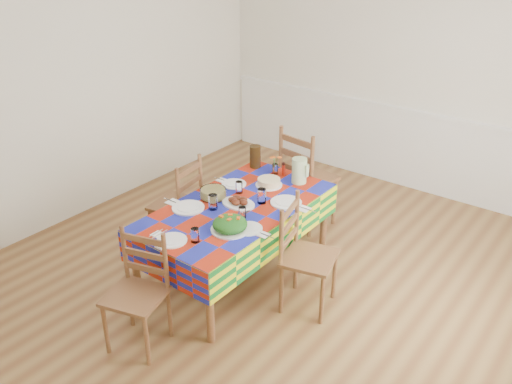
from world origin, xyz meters
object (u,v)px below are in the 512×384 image
(green_pitcher, at_px, (299,171))
(chair_right, at_px, (304,256))
(meat_platter, at_px, (238,202))
(tea_pitcher, at_px, (255,156))
(chair_far, at_px, (305,179))
(chair_left, at_px, (179,205))
(chair_near, at_px, (138,293))
(dining_table, at_px, (236,213))

(green_pitcher, height_order, chair_right, chair_right)
(meat_platter, distance_m, tea_pitcher, 0.78)
(chair_far, bearing_deg, chair_left, 66.51)
(green_pitcher, height_order, tea_pitcher, green_pitcher)
(meat_platter, relative_size, chair_right, 0.33)
(meat_platter, distance_m, chair_near, 1.13)
(chair_right, bearing_deg, tea_pitcher, 40.48)
(dining_table, distance_m, tea_pitcher, 0.82)
(chair_left, bearing_deg, chair_far, 138.39)
(chair_far, height_order, chair_right, chair_far)
(dining_table, height_order, chair_right, chair_right)
(chair_left, xyz_separation_m, chair_right, (1.36, -0.02, 0.00))
(green_pitcher, distance_m, chair_near, 1.80)
(chair_right, bearing_deg, dining_table, 74.81)
(dining_table, height_order, meat_platter, meat_platter)
(meat_platter, xyz_separation_m, chair_right, (0.68, -0.04, -0.24))
(chair_left, bearing_deg, dining_table, 80.14)
(chair_near, xyz_separation_m, chair_far, (0.00, 2.15, 0.08))
(green_pitcher, distance_m, tea_pitcher, 0.52)
(green_pitcher, relative_size, chair_right, 0.25)
(meat_platter, height_order, chair_left, chair_left)
(dining_table, relative_size, tea_pitcher, 8.09)
(green_pitcher, distance_m, chair_far, 0.50)
(dining_table, relative_size, green_pitcher, 7.51)
(dining_table, bearing_deg, tea_pitcher, 116.21)
(chair_left, bearing_deg, chair_right, 79.99)
(chair_near, distance_m, chair_left, 1.27)
(dining_table, relative_size, chair_far, 1.65)
(tea_pitcher, distance_m, chair_near, 1.86)
(chair_near, bearing_deg, green_pitcher, 68.10)
(meat_platter, xyz_separation_m, chair_left, (-0.68, -0.02, -0.24))
(tea_pitcher, xyz_separation_m, chair_near, (0.34, -1.80, -0.34))
(chair_near, xyz_separation_m, chair_left, (-0.67, 1.08, 0.02))
(chair_far, bearing_deg, meat_platter, 99.24)
(meat_platter, bearing_deg, green_pitcher, 76.00)
(meat_platter, xyz_separation_m, green_pitcher, (0.16, 0.66, 0.09))
(meat_platter, xyz_separation_m, tea_pitcher, (-0.35, 0.69, 0.08))
(chair_left, bearing_deg, tea_pitcher, 146.16)
(chair_far, height_order, chair_left, chair_far)
(dining_table, bearing_deg, green_pitcher, 76.52)
(dining_table, xyz_separation_m, green_pitcher, (0.16, 0.68, 0.19))
(tea_pitcher, height_order, chair_far, chair_far)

